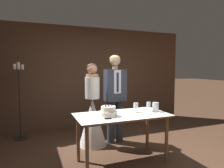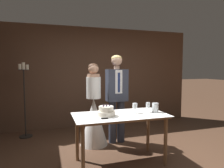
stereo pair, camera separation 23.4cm
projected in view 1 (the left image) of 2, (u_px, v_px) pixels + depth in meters
The scene contains 11 objects.
ground_plane at pixel (139, 165), 3.12m from camera, with size 40.00×40.00×0.00m, color #4C3323.
wall_back at pixel (94, 77), 5.27m from camera, with size 5.15×0.12×2.56m, color #513828.
cake_table at pixel (122, 120), 3.16m from camera, with size 1.47×0.75×0.78m.
tiered_cake at pixel (108, 112), 3.04m from camera, with size 0.28×0.28×0.17m.
cake_knife at pixel (113, 118), 2.86m from camera, with size 0.42×0.10×0.02m.
wine_glass_near at pixel (136, 106), 3.27m from camera, with size 0.08×0.08×0.16m.
wine_glass_middle at pixel (149, 105), 3.32m from camera, with size 0.07×0.07×0.17m.
hurricane_candle at pixel (155, 107), 3.34m from camera, with size 0.11×0.11×0.16m.
bride at pixel (93, 116), 3.88m from camera, with size 0.54×0.54×1.60m.
groom at pixel (115, 93), 4.02m from camera, with size 0.41×0.25×1.77m.
candle_stand at pixel (20, 101), 4.21m from camera, with size 0.28×0.28×1.63m.
Camera 1 is at (-1.50, -2.65, 1.51)m, focal length 32.00 mm.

